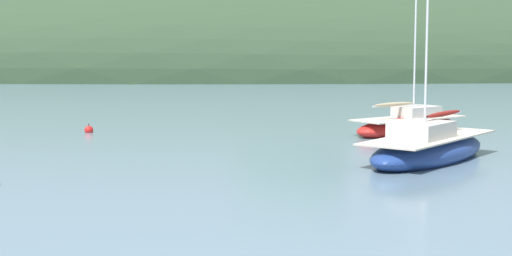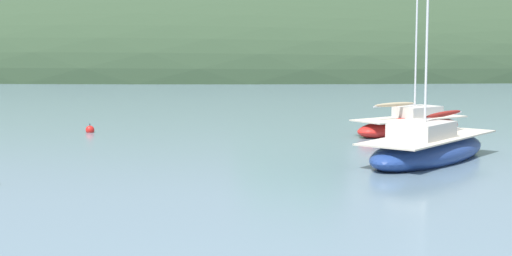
# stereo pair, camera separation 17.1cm
# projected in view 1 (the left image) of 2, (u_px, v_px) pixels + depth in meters

# --- Properties ---
(far_shoreline_hill) EXTENTS (150.00, 36.00, 27.42)m
(far_shoreline_hill) POSITION_uv_depth(u_px,v_px,m) (245.00, 75.00, 98.23)
(far_shoreline_hill) COLOR #2D422B
(far_shoreline_hill) RESTS_ON ground
(sailboat_yellow_far) EXTENTS (7.06, 7.83, 11.57)m
(sailboat_yellow_far) POSITION_uv_depth(u_px,v_px,m) (428.00, 149.00, 30.61)
(sailboat_yellow_far) COLOR navy
(sailboat_yellow_far) RESTS_ON ground
(sailboat_white_near) EXTENTS (6.80, 5.65, 7.85)m
(sailboat_white_near) POSITION_uv_depth(u_px,v_px,m) (409.00, 126.00, 39.21)
(sailboat_white_near) COLOR red
(sailboat_white_near) RESTS_ON ground
(mooring_buoy_channel) EXTENTS (0.44, 0.44, 0.54)m
(mooring_buoy_channel) POSITION_uv_depth(u_px,v_px,m) (89.00, 130.00, 39.79)
(mooring_buoy_channel) COLOR red
(mooring_buoy_channel) RESTS_ON ground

